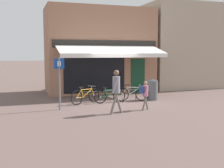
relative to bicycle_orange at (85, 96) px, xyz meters
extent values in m
plane|color=brown|center=(1.80, 0.04, -0.38)|extent=(160.00, 160.00, 0.00)
cube|color=#9E7056|center=(1.90, 4.08, 2.22)|extent=(6.62, 3.00, 5.20)
cube|color=black|center=(1.17, 2.56, 0.87)|extent=(3.64, 0.04, 2.20)
cube|color=#143D28|center=(3.89, 2.56, 0.67)|extent=(0.90, 0.04, 2.10)
cube|color=#282623|center=(1.90, 2.56, 2.57)|extent=(6.29, 0.06, 0.44)
cube|color=white|center=(1.90, 1.67, 2.25)|extent=(5.96, 1.83, 0.50)
cube|color=white|center=(1.90, 0.76, 1.92)|extent=(5.96, 0.03, 0.20)
cube|color=tan|center=(8.68, 4.58, 2.52)|extent=(6.54, 4.00, 5.80)
cylinder|color=#47494F|center=(1.25, 0.13, 0.17)|extent=(3.01, 0.04, 0.04)
cylinder|color=#47494F|center=(-0.20, 0.13, -0.10)|extent=(0.04, 0.04, 0.55)
cylinder|color=#47494F|center=(2.71, 0.13, -0.10)|extent=(0.04, 0.04, 0.55)
torus|color=black|center=(0.49, 0.26, -0.03)|extent=(0.66, 0.40, 0.71)
cylinder|color=#9E9EA3|center=(0.49, 0.26, -0.03)|extent=(0.09, 0.09, 0.07)
torus|color=black|center=(-0.48, -0.25, -0.03)|extent=(0.66, 0.40, 0.71)
cylinder|color=#9E9EA3|center=(-0.48, -0.25, -0.03)|extent=(0.09, 0.09, 0.07)
cylinder|color=orange|center=(0.12, 0.07, 0.13)|extent=(0.54, 0.33, 0.38)
cylinder|color=orange|center=(0.08, 0.06, 0.31)|extent=(0.61, 0.34, 0.05)
cylinder|color=orange|center=(-0.18, -0.09, 0.14)|extent=(0.12, 0.06, 0.37)
cylinder|color=orange|center=(-0.31, -0.17, -0.04)|extent=(0.36, 0.21, 0.05)
cylinder|color=orange|center=(-0.35, -0.18, 0.15)|extent=(0.30, 0.20, 0.37)
cylinder|color=orange|center=(0.43, 0.24, 0.14)|extent=(0.16, 0.08, 0.34)
cylinder|color=#9E9EA3|center=(-0.24, -0.10, 0.37)|extent=(0.06, 0.04, 0.11)
cube|color=black|center=(-0.25, -0.10, 0.44)|extent=(0.26, 0.20, 0.06)
cylinder|color=#9E9EA3|center=(0.37, 0.22, 0.37)|extent=(0.04, 0.04, 0.14)
cylinder|color=#9E9EA3|center=(0.37, 0.22, 0.44)|extent=(0.26, 0.47, 0.05)
torus|color=black|center=(1.70, -0.12, -0.06)|extent=(0.65, 0.11, 0.65)
cylinder|color=#9E9EA3|center=(1.70, -0.12, -0.06)|extent=(0.07, 0.07, 0.07)
torus|color=black|center=(0.70, -0.17, -0.06)|extent=(0.65, 0.11, 0.65)
cylinder|color=#9E9EA3|center=(0.70, -0.17, -0.06)|extent=(0.07, 0.07, 0.07)
cylinder|color=#23703D|center=(1.32, -0.13, 0.08)|extent=(0.56, 0.08, 0.35)
cylinder|color=#23703D|center=(1.28, -0.13, 0.25)|extent=(0.62, 0.07, 0.05)
cylinder|color=#23703D|center=(1.01, -0.15, 0.09)|extent=(0.11, 0.05, 0.34)
cylinder|color=#23703D|center=(0.87, -0.16, -0.07)|extent=(0.35, 0.05, 0.05)
cylinder|color=#23703D|center=(0.84, -0.16, 0.10)|extent=(0.30, 0.07, 0.34)
cylinder|color=#23703D|center=(1.64, -0.12, 0.09)|extent=(0.15, 0.05, 0.31)
cylinder|color=#9E9EA3|center=(0.96, -0.14, 0.31)|extent=(0.06, 0.03, 0.11)
cube|color=black|center=(0.94, -0.14, 0.38)|extent=(0.25, 0.11, 0.05)
cylinder|color=#9E9EA3|center=(1.58, -0.11, 0.31)|extent=(0.03, 0.03, 0.14)
cylinder|color=#9E9EA3|center=(1.58, -0.10, 0.38)|extent=(0.05, 0.52, 0.05)
torus|color=black|center=(2.95, -0.12, -0.02)|extent=(0.72, 0.24, 0.71)
cylinder|color=#9E9EA3|center=(2.95, -0.12, -0.02)|extent=(0.08, 0.08, 0.08)
torus|color=black|center=(1.91, 0.07, -0.02)|extent=(0.72, 0.24, 0.71)
cylinder|color=#9E9EA3|center=(1.91, 0.07, -0.02)|extent=(0.08, 0.08, 0.08)
cylinder|color=#BCB7B2|center=(2.56, -0.03, 0.13)|extent=(0.59, 0.11, 0.38)
cylinder|color=#BCB7B2|center=(2.52, -0.01, 0.32)|extent=(0.65, 0.15, 0.05)
cylinder|color=#BCB7B2|center=(2.24, 0.03, 0.14)|extent=(0.12, 0.09, 0.37)
cylinder|color=#BCB7B2|center=(2.09, 0.04, -0.03)|extent=(0.37, 0.10, 0.05)
cylinder|color=#BCB7B2|center=(2.06, 0.06, 0.15)|extent=(0.32, 0.06, 0.37)
cylinder|color=#BCB7B2|center=(2.90, -0.10, 0.14)|extent=(0.15, 0.10, 0.34)
cylinder|color=#9E9EA3|center=(2.19, 0.06, 0.37)|extent=(0.06, 0.05, 0.11)
cube|color=black|center=(2.18, 0.07, 0.44)|extent=(0.25, 0.15, 0.06)
cylinder|color=#9E9EA3|center=(2.84, -0.06, 0.38)|extent=(0.03, 0.04, 0.14)
cylinder|color=#9E9EA3|center=(2.85, -0.06, 0.45)|extent=(0.12, 0.52, 0.07)
cylinder|color=slate|center=(0.79, -2.52, 0.04)|extent=(0.34, 0.12, 0.87)
cylinder|color=slate|center=(0.53, -2.67, 0.04)|extent=(0.34, 0.12, 0.87)
cylinder|color=gray|center=(0.66, -2.60, 0.80)|extent=(0.32, 0.32, 0.67)
sphere|color=brown|center=(0.66, -2.60, 1.28)|extent=(0.22, 0.22, 0.22)
cylinder|color=gray|center=(0.55, -2.76, 0.80)|extent=(0.28, 0.12, 0.59)
cylinder|color=gray|center=(0.77, -2.43, 0.80)|extent=(0.28, 0.12, 0.59)
cylinder|color=slate|center=(2.18, -2.22, -0.08)|extent=(0.25, 0.10, 0.62)
cylinder|color=slate|center=(2.02, -2.36, -0.08)|extent=(0.25, 0.10, 0.62)
cylinder|color=#B26684|center=(2.10, -2.29, 0.45)|extent=(0.26, 0.26, 0.47)
sphere|color=#A87A5B|center=(2.10, -2.29, 0.79)|extent=(0.16, 0.16, 0.16)
cylinder|color=#B26684|center=(2.04, -2.43, 0.45)|extent=(0.21, 0.13, 0.42)
cylinder|color=#B26684|center=(2.16, -2.15, 0.45)|extent=(0.21, 0.13, 0.42)
cube|color=navy|center=(1.91, -2.31, 0.51)|extent=(0.16, 0.22, 0.28)
cylinder|color=#515459|center=(3.56, -0.02, 0.12)|extent=(0.60, 0.60, 0.99)
cone|color=#33353A|center=(3.56, -0.02, 0.67)|extent=(0.61, 0.61, 0.12)
cylinder|color=slate|center=(-1.39, -1.08, 0.76)|extent=(0.07, 0.07, 2.27)
cube|color=#14429E|center=(-1.39, -1.09, 1.62)|extent=(0.44, 0.02, 0.44)
cube|color=white|center=(-1.39, -1.11, 1.62)|extent=(0.14, 0.01, 0.22)
camera|label=1|loc=(-3.05, -13.12, 2.07)|focal=45.00mm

